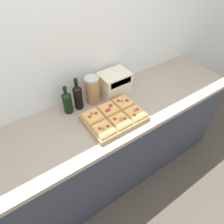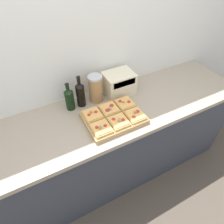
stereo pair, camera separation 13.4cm
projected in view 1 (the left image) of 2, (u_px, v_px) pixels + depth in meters
ground_plane at (121, 196)px, 2.06m from camera, size 12.00×12.00×0.00m
wall_back at (77, 60)px, 1.61m from camera, size 6.00×0.06×2.50m
kitchen_counter at (103, 149)px, 1.94m from camera, size 2.63×0.67×0.92m
cutting_board at (114, 118)px, 1.57m from camera, size 0.45×0.33×0.04m
pizza_slice_back_left at (93, 116)px, 1.53m from camera, size 0.14×0.15×0.05m
pizza_slice_back_center at (109, 109)px, 1.59m from camera, size 0.14×0.15×0.05m
pizza_slice_back_right at (123, 102)px, 1.65m from camera, size 0.14×0.15×0.05m
pizza_slice_front_left at (104, 129)px, 1.44m from camera, size 0.14×0.15×0.05m
pizza_slice_front_center at (120, 121)px, 1.50m from camera, size 0.14×0.15×0.05m
pizza_slice_front_right at (135, 113)px, 1.56m from camera, size 0.14×0.15×0.05m
olive_oil_bottle at (67, 102)px, 1.58m from camera, size 0.07×0.07×0.25m
wine_bottle at (78, 96)px, 1.61m from camera, size 0.07×0.07×0.28m
grain_jar_tall at (92, 90)px, 1.66m from camera, size 0.12×0.12×0.24m
toaster_oven at (114, 83)px, 1.77m from camera, size 0.28×0.20×0.20m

